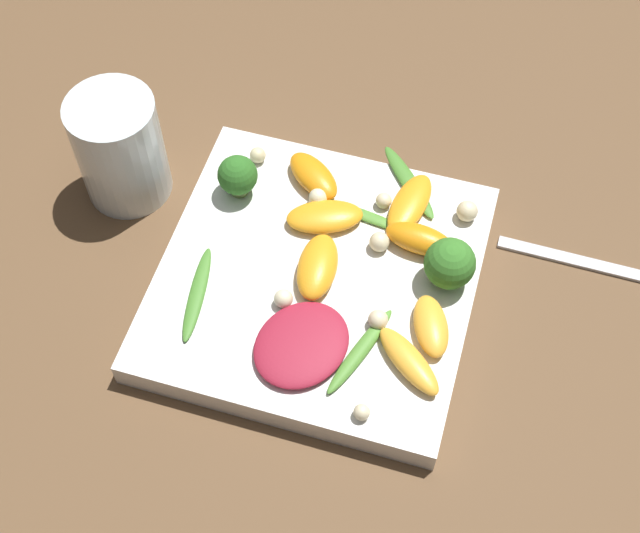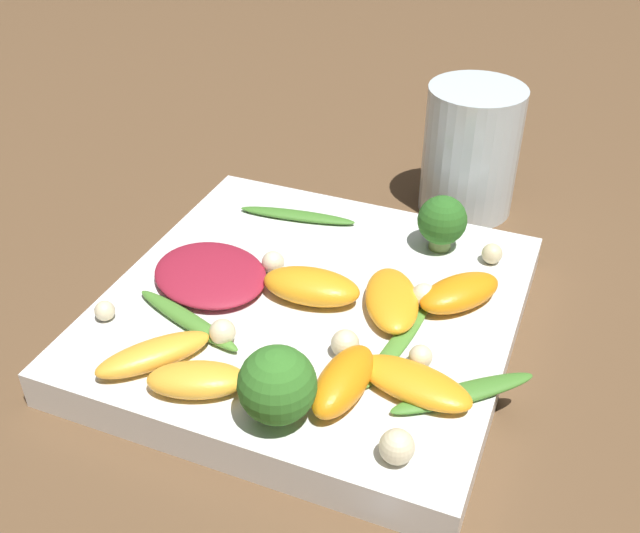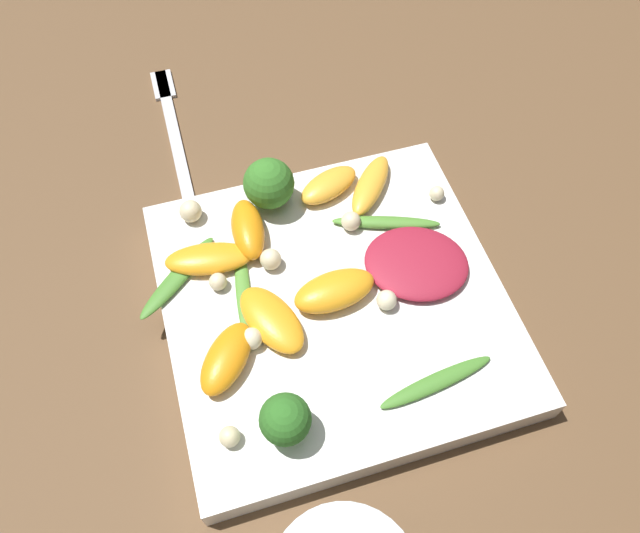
{
  "view_description": "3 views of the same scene",
  "coord_description": "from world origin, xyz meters",
  "views": [
    {
      "loc": [
        -0.38,
        -0.11,
        0.65
      ],
      "look_at": [
        -0.0,
        -0.0,
        0.04
      ],
      "focal_mm": 50.0,
      "sensor_mm": 36.0,
      "label": 1
    },
    {
      "loc": [
        0.15,
        -0.36,
        0.33
      ],
      "look_at": [
        0.0,
        0.01,
        0.05
      ],
      "focal_mm": 42.0,
      "sensor_mm": 36.0,
      "label": 2
    },
    {
      "loc": [
        0.08,
        0.22,
        0.45
      ],
      "look_at": [
        0.01,
        -0.02,
        0.04
      ],
      "focal_mm": 35.0,
      "sensor_mm": 36.0,
      "label": 3
    }
  ],
  "objects": [
    {
      "name": "macadamia_nut_2",
      "position": [
        0.07,
        0.02,
        0.03
      ],
      "size": [
        0.02,
        0.02,
        0.02
      ],
      "color": "beige",
      "rests_on": "plate"
    },
    {
      "name": "radicchio_leaf_0",
      "position": [
        -0.07,
        -0.01,
        0.03
      ],
      "size": [
        0.1,
        0.1,
        0.01
      ],
      "color": "maroon",
      "rests_on": "plate"
    },
    {
      "name": "orange_segment_0",
      "position": [
        0.0,
        -0.0,
        0.04
      ],
      "size": [
        0.07,
        0.04,
        0.02
      ],
      "color": "orange",
      "rests_on": "plate"
    },
    {
      "name": "arugula_sprig_0",
      "position": [
        0.11,
        -0.05,
        0.03
      ],
      "size": [
        0.08,
        0.07,
        0.01
      ],
      "color": "#47842D",
      "rests_on": "plate"
    },
    {
      "name": "macadamia_nut_3",
      "position": [
        -0.04,
        0.02,
        0.03
      ],
      "size": [
        0.02,
        0.02,
        0.02
      ],
      "color": "beige",
      "rests_on": "plate"
    },
    {
      "name": "arugula_sprig_2",
      "position": [
        -0.06,
        -0.05,
        0.03
      ],
      "size": [
        0.09,
        0.04,
        0.01
      ],
      "color": "#518E33",
      "rests_on": "plate"
    },
    {
      "name": "arugula_sprig_3",
      "position": [
        -0.05,
        0.09,
        0.03
      ],
      "size": [
        0.09,
        0.03,
        0.01
      ],
      "color": "#47842D",
      "rests_on": "plate"
    },
    {
      "name": "macadamia_nut_0",
      "position": [
        -0.03,
        -0.06,
        0.03
      ],
      "size": [
        0.02,
        0.02,
        0.02
      ],
      "color": "beige",
      "rests_on": "plate"
    },
    {
      "name": "macadamia_nut_6",
      "position": [
        0.08,
        -0.04,
        0.03
      ],
      "size": [
        0.01,
        0.01,
        0.01
      ],
      "color": "beige",
      "rests_on": "plate"
    },
    {
      "name": "orange_segment_4",
      "position": [
        0.09,
        0.03,
        0.03
      ],
      "size": [
        0.06,
        0.06,
        0.02
      ],
      "color": "orange",
      "rests_on": "plate"
    },
    {
      "name": "macadamia_nut_7",
      "position": [
        -0.11,
        -0.07,
        0.03
      ],
      "size": [
        0.01,
        0.01,
        0.01
      ],
      "color": "beige",
      "rests_on": "plate"
    },
    {
      "name": "plate",
      "position": [
        0.0,
        0.0,
        0.01
      ],
      "size": [
        0.26,
        0.26,
        0.03
      ],
      "color": "white",
      "rests_on": "ground_plane"
    },
    {
      "name": "orange_segment_3",
      "position": [
        0.05,
        -0.07,
        0.04
      ],
      "size": [
        0.03,
        0.06,
        0.02
      ],
      "color": "orange",
      "rests_on": "plate"
    },
    {
      "name": "ground_plane",
      "position": [
        0.0,
        0.0,
        0.0
      ],
      "size": [
        2.4,
        2.4,
        0.0
      ],
      "primitive_type": "plane",
      "color": "brown"
    },
    {
      "name": "arugula_sprig_1",
      "position": [
        0.07,
        -0.03,
        0.03
      ],
      "size": [
        0.02,
        0.09,
        0.0
      ],
      "color": "#518E33",
      "rests_on": "plate"
    },
    {
      "name": "macadamia_nut_1",
      "position": [
        0.1,
        0.09,
        0.03
      ],
      "size": [
        0.01,
        0.01,
        0.01
      ],
      "color": "beige",
      "rests_on": "plate"
    },
    {
      "name": "orange_segment_6",
      "position": [
        -0.03,
        -0.1,
        0.03
      ],
      "size": [
        0.06,
        0.05,
        0.02
      ],
      "color": "#FCAD33",
      "rests_on": "plate"
    },
    {
      "name": "broccoli_floret_0",
      "position": [
        0.06,
        0.09,
        0.05
      ],
      "size": [
        0.03,
        0.03,
        0.04
      ],
      "color": "#7A9E51",
      "rests_on": "plate"
    },
    {
      "name": "macadamia_nut_4",
      "position": [
        0.04,
        -0.04,
        0.03
      ],
      "size": [
        0.02,
        0.02,
        0.02
      ],
      "color": "beige",
      "rests_on": "plate"
    },
    {
      "name": "orange_segment_2",
      "position": [
        0.05,
        0.01,
        0.03
      ],
      "size": [
        0.06,
        0.07,
        0.02
      ],
      "color": "orange",
      "rests_on": "plate"
    },
    {
      "name": "orange_segment_5",
      "position": [
        0.09,
        -0.06,
        0.03
      ],
      "size": [
        0.07,
        0.04,
        0.01
      ],
      "color": "orange",
      "rests_on": "plate"
    },
    {
      "name": "orange_segment_1",
      "position": [
        -0.06,
        -0.09,
        0.03
      ],
      "size": [
        0.06,
        0.07,
        0.01
      ],
      "color": "#FCAD33",
      "rests_on": "plate"
    },
    {
      "name": "macadamia_nut_5",
      "position": [
        0.09,
        -0.11,
        0.03
      ],
      "size": [
        0.02,
        0.02,
        0.02
      ],
      "color": "beige",
      "rests_on": "plate"
    },
    {
      "name": "broccoli_floret_1",
      "position": [
        0.02,
        -0.1,
        0.05
      ],
      "size": [
        0.04,
        0.04,
        0.05
      ],
      "color": "#84AD5B",
      "rests_on": "plate"
    },
    {
      "name": "fork",
      "position": [
        0.09,
        -0.25,
        0.0
      ],
      "size": [
        0.02,
        0.18,
        0.01
      ],
      "color": "silver",
      "rests_on": "ground_plane"
    }
  ]
}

